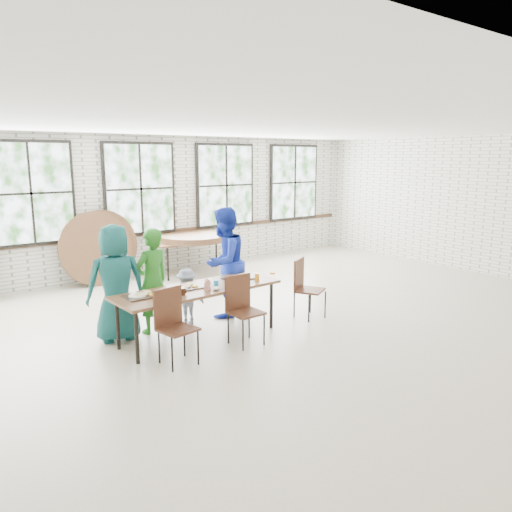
# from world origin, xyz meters

# --- Properties ---
(room) EXTENTS (12.00, 12.00, 12.00)m
(room) POSITION_xyz_m (0.00, 4.44, 1.83)
(room) COLOR #C2B79A
(room) RESTS_ON ground
(dining_table) EXTENTS (2.43, 0.88, 0.74)m
(dining_table) POSITION_xyz_m (-1.09, 0.31, 0.69)
(dining_table) COLOR brown
(dining_table) RESTS_ON ground
(chair_near_left) EXTENTS (0.48, 0.47, 0.95)m
(chair_near_left) POSITION_xyz_m (-1.78, -0.21, 0.56)
(chair_near_left) COLOR #4A2718
(chair_near_left) RESTS_ON ground
(chair_near_right) EXTENTS (0.43, 0.41, 0.95)m
(chair_near_right) POSITION_xyz_m (-0.70, -0.19, 0.56)
(chair_near_right) COLOR #4A2718
(chair_near_right) RESTS_ON ground
(chair_spare) EXTENTS (0.56, 0.56, 0.95)m
(chair_spare) POSITION_xyz_m (0.76, 0.12, 0.56)
(chair_spare) COLOR #4A2718
(chair_spare) RESTS_ON ground
(adult_teal) EXTENTS (0.89, 0.66, 1.65)m
(adult_teal) POSITION_xyz_m (-2.02, 0.96, 0.83)
(adult_teal) COLOR #175A59
(adult_teal) RESTS_ON ground
(adult_green) EXTENTS (0.63, 0.48, 1.54)m
(adult_green) POSITION_xyz_m (-1.47, 0.96, 0.77)
(adult_green) COLOR #226B1C
(adult_green) RESTS_ON ground
(toddler) EXTENTS (0.60, 0.39, 0.88)m
(toddler) POSITION_xyz_m (-0.90, 0.96, 0.44)
(toddler) COLOR #162346
(toddler) RESTS_ON ground
(adult_blue) EXTENTS (1.06, 0.97, 1.77)m
(adult_blue) POSITION_xyz_m (-0.21, 0.96, 0.88)
(adult_blue) COLOR #182FAD
(adult_blue) RESTS_ON ground
(storage_table) EXTENTS (1.86, 0.91, 0.74)m
(storage_table) POSITION_xyz_m (0.94, 3.87, 0.69)
(storage_table) COLOR brown
(storage_table) RESTS_ON ground
(tabletop_clutter) EXTENTS (2.03, 0.57, 0.11)m
(tabletop_clutter) POSITION_xyz_m (-1.02, 0.27, 0.77)
(tabletop_clutter) COLOR black
(tabletop_clutter) RESTS_ON dining_table
(round_tops_stacked) EXTENTS (1.50, 1.50, 0.13)m
(round_tops_stacked) POSITION_xyz_m (0.94, 3.87, 0.80)
(round_tops_stacked) COLOR brown
(round_tops_stacked) RESTS_ON storage_table
(round_tops_leaning) EXTENTS (4.26, 0.44, 1.50)m
(round_tops_leaning) POSITION_xyz_m (-2.35, 4.24, 0.73)
(round_tops_leaning) COLOR brown
(round_tops_leaning) RESTS_ON ground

